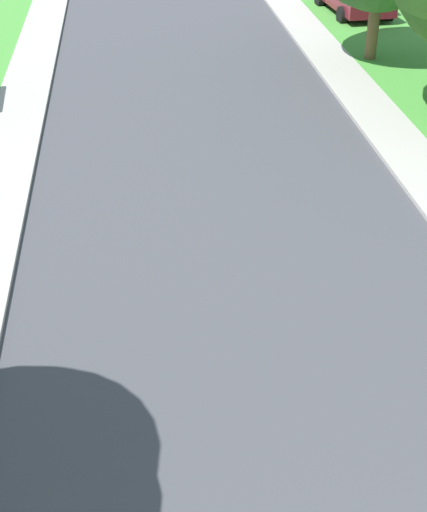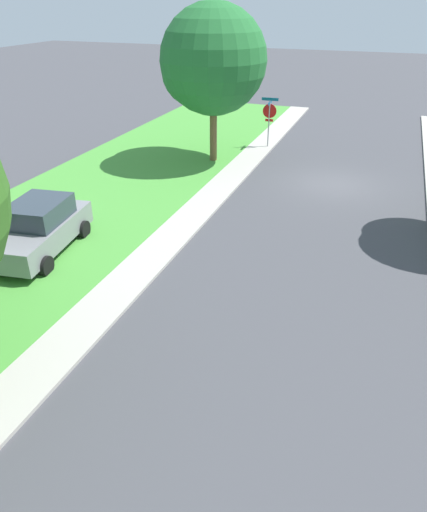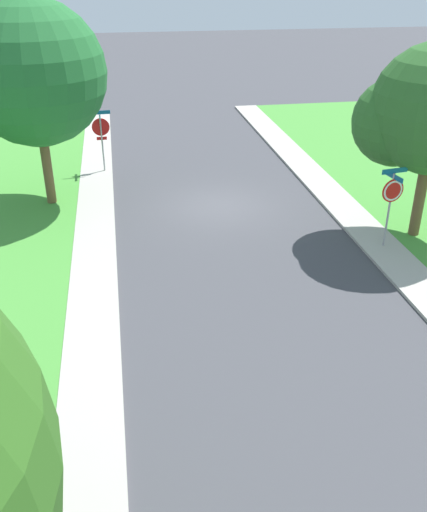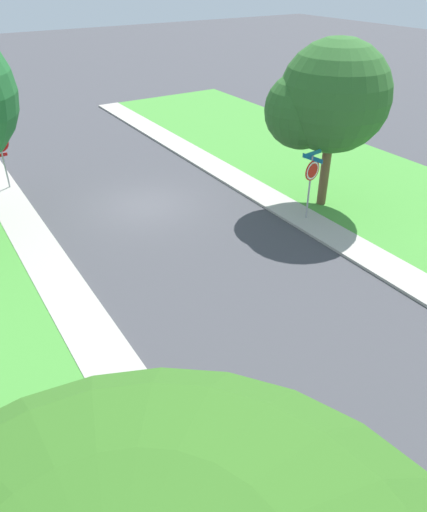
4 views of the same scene
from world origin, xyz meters
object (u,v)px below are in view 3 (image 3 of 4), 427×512
Objects in this scene: stop_sign_far_corner at (392,195)px; tree_across_left at (426,113)px; stop_sign_near_corner at (101,131)px; tree_corner_large at (27,77)px.

tree_across_left is (-1.19, -0.89, 2.34)m from stop_sign_far_corner.
stop_sign_near_corner is at bearing -45.56° from stop_sign_far_corner.
stop_sign_near_corner is 4.92m from tree_corner_large.
tree_corner_large reaches higher than tree_across_left.
stop_sign_far_corner is at bearing 36.67° from tree_across_left.
stop_sign_near_corner is 0.43× the size of tree_across_left.
stop_sign_far_corner is 0.43× the size of tree_across_left.
stop_sign_near_corner is 13.46m from tree_across_left.
stop_sign_far_corner is 0.37× the size of tree_corner_large.
tree_across_left is at bearing 140.81° from stop_sign_near_corner.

